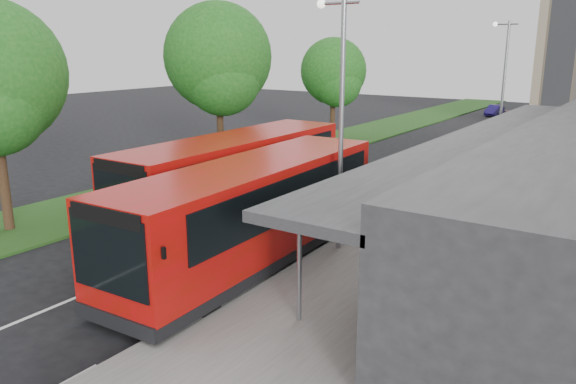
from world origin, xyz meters
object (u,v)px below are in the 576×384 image
(lamp_post_near, at_px, (339,111))
(litter_bin, at_px, (453,197))
(bus_main, at_px, (253,213))
(car_far, at_px, (494,110))
(tree_far, at_px, (334,75))
(lamp_post_far, at_px, (502,80))
(tree_mid, at_px, (219,64))
(bollard, at_px, (492,157))
(car_near, at_px, (512,118))
(bus_second, at_px, (236,177))

(lamp_post_near, relative_size, litter_bin, 8.91)
(bus_main, height_order, car_far, bus_main)
(tree_far, height_order, bus_main, tree_far)
(lamp_post_far, xyz_separation_m, car_far, (-5.91, 22.17, -4.19))
(tree_mid, bearing_deg, bollard, 40.29)
(tree_mid, xyz_separation_m, lamp_post_far, (11.13, 12.95, -1.07))
(tree_mid, height_order, bus_main, tree_mid)
(bollard, distance_m, car_far, 26.02)
(lamp_post_far, bearing_deg, tree_mid, -130.68)
(tree_far, xyz_separation_m, bollard, (11.70, -2.09, -4.14))
(lamp_post_near, xyz_separation_m, bus_main, (-1.68, -2.34, -3.06))
(tree_mid, bearing_deg, car_far, 81.54)
(tree_mid, distance_m, car_far, 35.89)
(tree_mid, relative_size, bollard, 10.16)
(lamp_post_far, distance_m, car_near, 16.03)
(tree_far, height_order, car_near, tree_far)
(car_near, bearing_deg, bus_main, -107.58)
(litter_bin, bearing_deg, bus_main, -109.93)
(tree_mid, bearing_deg, litter_bin, -0.92)
(bollard, height_order, car_far, car_far)
(lamp_post_near, height_order, bus_main, lamp_post_near)
(tree_far, distance_m, bus_second, 19.05)
(tree_mid, distance_m, lamp_post_near, 13.22)
(litter_bin, relative_size, car_far, 0.28)
(tree_far, bearing_deg, lamp_post_near, -59.71)
(tree_mid, distance_m, bus_main, 13.95)
(lamp_post_far, bearing_deg, car_near, 99.76)
(tree_far, distance_m, lamp_post_near, 22.06)
(lamp_post_far, relative_size, bollard, 9.08)
(lamp_post_near, relative_size, car_far, 2.51)
(tree_mid, relative_size, bus_main, 0.78)
(litter_bin, distance_m, car_near, 28.76)
(bus_main, distance_m, car_near, 37.66)
(lamp_post_near, distance_m, litter_bin, 8.16)
(bus_main, xyz_separation_m, car_near, (-0.95, 37.63, -0.97))
(lamp_post_far, distance_m, bollard, 5.15)
(bus_main, relative_size, car_near, 2.85)
(lamp_post_near, bearing_deg, tree_mid, 147.64)
(bus_main, relative_size, bus_second, 1.00)
(tree_mid, xyz_separation_m, tree_far, (0.00, 12.00, -1.06))
(bus_second, relative_size, bollard, 13.11)
(tree_mid, bearing_deg, lamp_post_far, 49.32)
(lamp_post_near, height_order, lamp_post_far, same)
(bus_main, xyz_separation_m, litter_bin, (3.33, 9.19, -1.06))
(lamp_post_far, relative_size, bus_second, 0.69)
(tree_mid, bearing_deg, bus_second, -45.15)
(lamp_post_far, height_order, litter_bin, lamp_post_far)
(tree_mid, bearing_deg, tree_far, 90.00)
(car_far, bearing_deg, tree_mid, -96.75)
(tree_far, relative_size, bus_second, 0.63)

